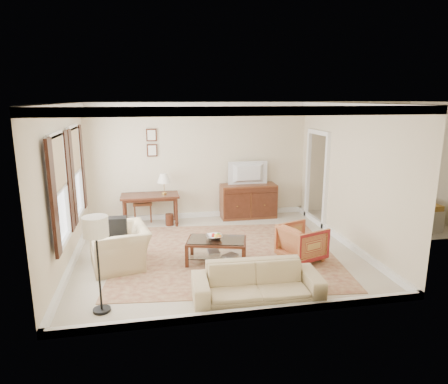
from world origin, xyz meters
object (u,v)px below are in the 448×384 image
object	(u,v)px
striped_armchair	(302,241)
club_armchair	(120,240)
sofa	(257,277)
sideboard	(248,201)
coffee_table	(217,245)
writing_desk	(150,199)
tv	(249,166)

from	to	relation	value
striped_armchair	club_armchair	size ratio (longest dim) A/B	0.67
striped_armchair	sofa	bearing A→B (deg)	117.95
sideboard	coffee_table	xyz separation A→B (m)	(-1.30, -2.70, -0.08)
coffee_table	striped_armchair	distance (m)	1.61
writing_desk	coffee_table	size ratio (longest dim) A/B	1.13
coffee_table	club_armchair	world-z (taller)	club_armchair
tv	striped_armchair	distance (m)	3.03
club_armchair	sideboard	bearing A→B (deg)	117.89
tv	sofa	world-z (taller)	tv
writing_desk	club_armchair	distance (m)	2.43
tv	striped_armchair	xyz separation A→B (m)	(0.30, -2.86, -0.96)
writing_desk	sideboard	size ratio (longest dim) A/B	0.97
sofa	writing_desk	bearing A→B (deg)	112.86
coffee_table	club_armchair	distance (m)	1.76
striped_armchair	writing_desk	bearing A→B (deg)	26.03
club_armchair	sofa	size ratio (longest dim) A/B	0.58
coffee_table	striped_armchair	size ratio (longest dim) A/B	1.61
sideboard	striped_armchair	xyz separation A→B (m)	(0.30, -2.88, -0.06)
sideboard	sofa	size ratio (longest dim) A/B	0.73
writing_desk	sideboard	world-z (taller)	sideboard
writing_desk	sofa	bearing A→B (deg)	-69.75
writing_desk	club_armchair	xyz separation A→B (m)	(-0.58, -2.36, -0.14)
writing_desk	striped_armchair	xyz separation A→B (m)	(2.76, -2.74, -0.26)
striped_armchair	sofa	distance (m)	1.85
club_armchair	writing_desk	bearing A→B (deg)	154.63
tv	writing_desk	bearing A→B (deg)	2.82
sideboard	coffee_table	size ratio (longest dim) A/B	1.16
sideboard	sofa	distance (m)	4.34
coffee_table	club_armchair	xyz separation A→B (m)	(-1.74, 0.20, 0.14)
club_armchair	tv	bearing A→B (deg)	117.67
tv	coffee_table	bearing A→B (deg)	64.17
sideboard	sofa	bearing A→B (deg)	-102.65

